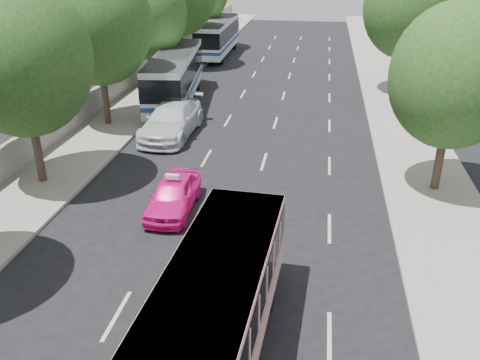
% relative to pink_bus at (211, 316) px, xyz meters
% --- Properties ---
extents(ground, '(120.00, 120.00, 0.00)m').
position_rel_pink_bus_xyz_m(ground, '(-1.30, 3.66, -1.79)').
color(ground, black).
rests_on(ground, ground).
extents(sidewalk_left, '(4.00, 90.00, 0.15)m').
position_rel_pink_bus_xyz_m(sidewalk_left, '(-9.80, 23.66, -1.72)').
color(sidewalk_left, '#9E998E').
rests_on(sidewalk_left, ground).
extents(sidewalk_right, '(4.00, 90.00, 0.12)m').
position_rel_pink_bus_xyz_m(sidewalk_right, '(7.20, 23.66, -1.73)').
color(sidewalk_right, '#9E998E').
rests_on(sidewalk_right, ground).
extents(low_wall, '(0.30, 90.00, 1.50)m').
position_rel_pink_bus_xyz_m(low_wall, '(-11.60, 23.66, -0.89)').
color(low_wall, '#9E998E').
rests_on(low_wall, sidewalk_left).
extents(tree_left_b, '(5.70, 5.70, 8.88)m').
position_rel_pink_bus_xyz_m(tree_left_b, '(-9.72, 9.60, 4.02)').
color(tree_left_b, '#38281E').
rests_on(tree_left_b, ground).
extents(tree_left_c, '(6.00, 6.00, 9.35)m').
position_rel_pink_bus_xyz_m(tree_left_c, '(-9.92, 17.60, 4.33)').
color(tree_left_c, '#38281E').
rests_on(tree_left_c, ground).
extents(tree_left_d, '(5.52, 5.52, 8.60)m').
position_rel_pink_bus_xyz_m(tree_left_d, '(-9.82, 25.60, 3.84)').
color(tree_left_d, '#38281E').
rests_on(tree_left_d, ground).
extents(tree_right_near, '(5.10, 5.10, 7.95)m').
position_rel_pink_bus_xyz_m(tree_right_near, '(7.48, 11.60, 3.41)').
color(tree_right_near, '#38281E').
rests_on(tree_right_near, ground).
extents(tree_right_far, '(6.00, 6.00, 9.35)m').
position_rel_pink_bus_xyz_m(tree_right_far, '(7.78, 27.60, 4.33)').
color(tree_right_far, '#38281E').
rests_on(tree_right_far, ground).
extents(pink_bus, '(2.76, 9.14, 2.88)m').
position_rel_pink_bus_xyz_m(pink_bus, '(0.00, 0.00, 0.00)').
color(pink_bus, pink).
rests_on(pink_bus, ground).
extents(pink_taxi, '(1.72, 4.12, 1.39)m').
position_rel_pink_bus_xyz_m(pink_taxi, '(-3.30, 8.13, -1.10)').
color(pink_taxi, '#FB1594').
rests_on(pink_taxi, ground).
extents(white_pickup, '(2.65, 6.15, 1.77)m').
position_rel_pink_bus_xyz_m(white_pickup, '(-5.80, 16.64, -0.91)').
color(white_pickup, silver).
rests_on(white_pickup, ground).
extents(tour_coach_front, '(3.72, 11.25, 3.30)m').
position_rel_pink_bus_xyz_m(tour_coach_front, '(-7.27, 22.72, 0.20)').
color(tour_coach_front, silver).
rests_on(tour_coach_front, ground).
extents(tour_coach_rear, '(2.45, 10.84, 3.24)m').
position_rel_pink_bus_xyz_m(tour_coach_rear, '(-7.60, 38.78, 0.15)').
color(tour_coach_rear, white).
rests_on(tour_coach_rear, ground).
extents(taxi_roof_sign, '(0.55, 0.19, 0.18)m').
position_rel_pink_bus_xyz_m(taxi_roof_sign, '(-3.30, 8.13, -0.31)').
color(taxi_roof_sign, silver).
rests_on(taxi_roof_sign, pink_taxi).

